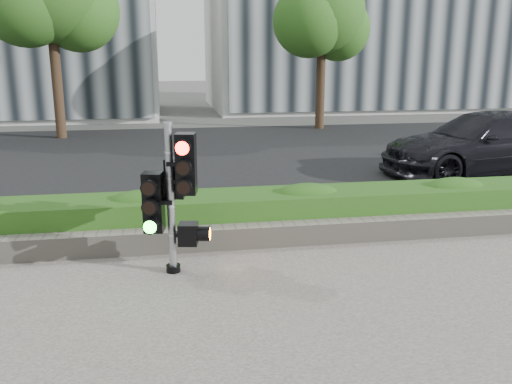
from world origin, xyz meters
The scene contains 9 objects.
ground centered at (0.00, 0.00, 0.00)m, with size 120.00×120.00×0.00m, color #51514C.
road centered at (0.00, 10.00, 0.01)m, with size 60.00×13.00×0.02m, color black.
curb centered at (0.00, 3.15, 0.06)m, with size 60.00×0.25×0.12m, color gray.
stone_wall centered at (0.00, 1.90, 0.20)m, with size 12.00×0.32×0.34m, color gray.
hedge centered at (0.00, 2.55, 0.37)m, with size 12.00×1.00×0.68m, color #45922C.
building_right centered at (11.00, 25.00, 6.00)m, with size 18.00×10.00×12.00m, color #B7B7B2.
tree_right centered at (5.48, 15.55, 4.48)m, with size 4.10×3.58×6.53m.
traffic_signal centered at (-0.75, 1.08, 1.17)m, with size 0.74×0.59×2.06m.
car_dark centered at (7.09, 6.28, 0.79)m, with size 2.16×5.31×1.54m, color black.
Camera 1 is at (-0.84, -6.01, 2.93)m, focal length 38.00 mm.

